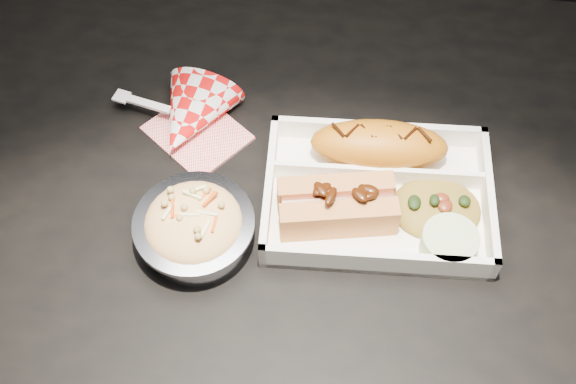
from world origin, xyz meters
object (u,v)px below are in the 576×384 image
at_px(dining_table, 320,260).
at_px(napkin_fork, 189,118).
at_px(food_tray, 377,197).
at_px(hotdog, 337,204).
at_px(fried_pastry, 379,145).
at_px(foil_coleslaw_cup, 194,226).

xyz_separation_m(dining_table, napkin_fork, (-0.17, 0.11, 0.11)).
relative_size(food_tray, hotdog, 1.91).
bearing_deg(fried_pastry, dining_table, -121.33).
height_order(food_tray, napkin_fork, napkin_fork).
xyz_separation_m(dining_table, food_tray, (0.06, 0.03, 0.10)).
bearing_deg(fried_pastry, food_tray, -86.83).
distance_m(hotdog, foil_coleslaw_cup, 0.16).
relative_size(dining_table, fried_pastry, 7.62).
bearing_deg(dining_table, hotdog, 16.12).
height_order(dining_table, fried_pastry, fried_pastry).
distance_m(fried_pastry, napkin_fork, 0.23).
distance_m(fried_pastry, foil_coleslaw_cup, 0.23).
bearing_deg(food_tray, hotdog, -149.23).
xyz_separation_m(dining_table, hotdog, (0.01, 0.00, 0.12)).
bearing_deg(napkin_fork, fried_pastry, 6.31).
bearing_deg(foil_coleslaw_cup, napkin_fork, 103.90).
bearing_deg(foil_coleslaw_cup, food_tray, 21.07).
height_order(fried_pastry, foil_coleslaw_cup, foil_coleslaw_cup).
bearing_deg(fried_pastry, hotdog, -115.58).
relative_size(hotdog, napkin_fork, 0.76).
relative_size(food_tray, fried_pastry, 1.65).
xyz_separation_m(food_tray, fried_pastry, (-0.00, 0.06, 0.02)).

